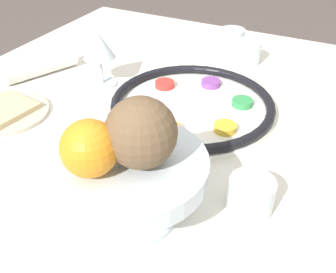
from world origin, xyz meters
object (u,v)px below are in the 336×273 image
object	(u,v)px
cup_mid	(251,196)
cup_far	(232,39)
wine_glass	(99,47)
napkin_roll	(40,65)
cup_near	(247,52)
fruit_stand	(131,173)
orange_fruit	(89,148)
bread_plate	(5,111)
seder_plate	(192,105)
coconut	(141,133)

from	to	relation	value
cup_mid	cup_far	world-z (taller)	same
wine_glass	napkin_roll	bearing A→B (deg)	-81.86
cup_near	cup_far	bearing A→B (deg)	-135.64
cup_near	fruit_stand	bearing A→B (deg)	1.24
cup_near	cup_far	size ratio (longest dim) A/B	1.00
orange_fruit	bread_plate	world-z (taller)	orange_fruit
wine_glass	cup_mid	size ratio (longest dim) A/B	1.85
wine_glass	napkin_roll	xyz separation A→B (m)	(0.02, -0.17, -0.07)
bread_plate	orange_fruit	bearing A→B (deg)	64.60
wine_glass	cup_mid	xyz separation A→B (m)	(0.25, 0.45, -0.07)
orange_fruit	bread_plate	xyz separation A→B (m)	(-0.18, -0.37, -0.14)
seder_plate	fruit_stand	distance (m)	0.34
cup_mid	cup_far	xyz separation A→B (m)	(-0.60, -0.24, 0.00)
bread_plate	napkin_roll	world-z (taller)	napkin_roll
seder_plate	napkin_roll	xyz separation A→B (m)	(0.01, -0.42, 0.01)
coconut	bread_plate	xyz separation A→B (m)	(-0.13, -0.42, -0.15)
bread_plate	cup_mid	world-z (taller)	cup_mid
napkin_roll	cup_near	xyz separation A→B (m)	(-0.31, 0.45, 0.00)
fruit_stand	napkin_roll	size ratio (longest dim) A/B	1.16
orange_fruit	cup_far	world-z (taller)	orange_fruit
bread_plate	napkin_roll	size ratio (longest dim) A/B	0.96
seder_plate	cup_mid	xyz separation A→B (m)	(0.24, 0.20, 0.02)
orange_fruit	cup_mid	bearing A→B (deg)	125.57
seder_plate	fruit_stand	bearing A→B (deg)	7.76
orange_fruit	cup_mid	size ratio (longest dim) A/B	1.09
bread_plate	seder_plate	bearing A→B (deg)	118.71
coconut	cup_near	distance (m)	0.63
napkin_roll	cup_mid	size ratio (longest dim) A/B	2.70
seder_plate	coconut	world-z (taller)	coconut
orange_fruit	cup_near	bearing A→B (deg)	178.45
fruit_stand	cup_far	xyz separation A→B (m)	(-0.69, -0.08, -0.06)
coconut	bread_plate	size ratio (longest dim) A/B	0.53
seder_plate	wine_glass	distance (m)	0.26
cup_far	orange_fruit	bearing A→B (deg)	3.85
orange_fruit	cup_mid	world-z (taller)	orange_fruit
wine_glass	orange_fruit	world-z (taller)	orange_fruit
orange_fruit	cup_near	distance (m)	0.68
seder_plate	orange_fruit	xyz separation A→B (m)	(0.37, 0.01, 0.13)
wine_glass	cup_near	bearing A→B (deg)	135.07
cup_mid	cup_near	bearing A→B (deg)	-162.24
orange_fruit	bread_plate	bearing A→B (deg)	-115.40
bread_plate	cup_near	distance (m)	0.63
orange_fruit	coconut	distance (m)	0.07
fruit_stand	orange_fruit	xyz separation A→B (m)	(0.04, -0.03, 0.06)
orange_fruit	napkin_roll	size ratio (longest dim) A/B	0.40
orange_fruit	cup_far	bearing A→B (deg)	-176.15
bread_plate	cup_far	distance (m)	0.65
cup_mid	napkin_roll	bearing A→B (deg)	-110.13
napkin_roll	cup_far	distance (m)	0.54
cup_near	cup_mid	xyz separation A→B (m)	(0.53, 0.17, 0.00)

